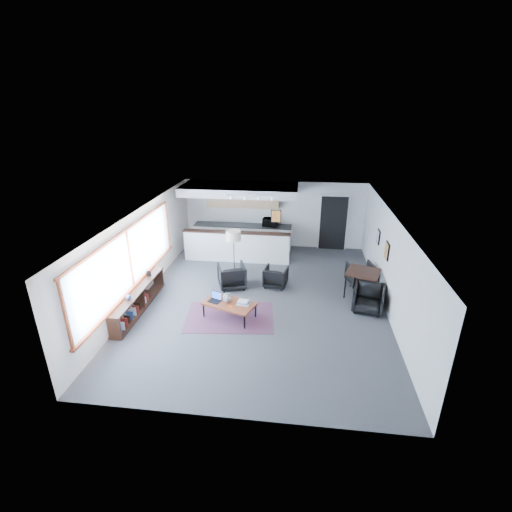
# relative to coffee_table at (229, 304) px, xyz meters

# --- Properties ---
(room) EXTENTS (7.02, 9.02, 2.62)m
(room) POSITION_rel_coffee_table_xyz_m (0.73, 1.09, 0.89)
(room) COLOR #48484A
(room) RESTS_ON ground
(window) EXTENTS (0.10, 5.95, 1.66)m
(window) POSITION_rel_coffee_table_xyz_m (-2.73, 0.19, 1.05)
(window) COLOR #8CBFFF
(window) RESTS_ON room
(console) EXTENTS (0.35, 3.00, 0.80)m
(console) POSITION_rel_coffee_table_xyz_m (-2.57, 0.04, -0.08)
(console) COLOR #311A11
(console) RESTS_ON floor
(kitchenette) EXTENTS (4.20, 1.96, 2.60)m
(kitchenette) POSITION_rel_coffee_table_xyz_m (-0.46, 4.80, 0.97)
(kitchenette) COLOR white
(kitchenette) RESTS_ON floor
(doorway) EXTENTS (1.10, 0.12, 2.15)m
(doorway) POSITION_rel_coffee_table_xyz_m (3.03, 5.51, 0.67)
(doorway) COLOR black
(doorway) RESTS_ON room
(track_light) EXTENTS (1.60, 0.07, 0.15)m
(track_light) POSITION_rel_coffee_table_xyz_m (0.14, 3.29, 2.12)
(track_light) COLOR silver
(track_light) RESTS_ON room
(wall_art_lower) EXTENTS (0.03, 0.38, 0.48)m
(wall_art_lower) POSITION_rel_coffee_table_xyz_m (4.20, 1.49, 1.14)
(wall_art_lower) COLOR black
(wall_art_lower) RESTS_ON room
(wall_art_upper) EXTENTS (0.03, 0.34, 0.44)m
(wall_art_upper) POSITION_rel_coffee_table_xyz_m (4.20, 2.79, 1.09)
(wall_art_upper) COLOR black
(wall_art_upper) RESTS_ON room
(kilim_rug) EXTENTS (2.50, 1.85, 0.01)m
(kilim_rug) POSITION_rel_coffee_table_xyz_m (0.00, 0.00, -0.40)
(kilim_rug) COLOR #552C42
(kilim_rug) RESTS_ON floor
(coffee_table) EXTENTS (1.52, 1.15, 0.44)m
(coffee_table) POSITION_rel_coffee_table_xyz_m (0.00, 0.00, 0.00)
(coffee_table) COLOR brown
(coffee_table) RESTS_ON floor
(laptop) EXTENTS (0.40, 0.36, 0.23)m
(laptop) POSITION_rel_coffee_table_xyz_m (-0.39, 0.08, 0.10)
(laptop) COLOR black
(laptop) RESTS_ON coffee_table
(ceramic_pot) EXTENTS (0.25, 0.25, 0.25)m
(ceramic_pot) POSITION_rel_coffee_table_xyz_m (-0.06, 0.04, 0.16)
(ceramic_pot) COLOR gray
(ceramic_pot) RESTS_ON coffee_table
(book_stack) EXTENTS (0.36, 0.30, 0.10)m
(book_stack) POSITION_rel_coffee_table_xyz_m (0.38, -0.01, 0.08)
(book_stack) COLOR silver
(book_stack) RESTS_ON coffee_table
(coaster) EXTENTS (0.13, 0.13, 0.01)m
(coaster) POSITION_rel_coffee_table_xyz_m (0.05, -0.19, 0.04)
(coaster) COLOR #E5590C
(coaster) RESTS_ON coffee_table
(armchair_left) EXTENTS (1.01, 0.98, 0.83)m
(armchair_left) POSITION_rel_coffee_table_xyz_m (-0.27, 1.77, 0.00)
(armchair_left) COLOR black
(armchair_left) RESTS_ON floor
(armchair_right) EXTENTS (0.78, 0.75, 0.70)m
(armchair_right) POSITION_rel_coffee_table_xyz_m (1.09, 1.99, -0.06)
(armchair_right) COLOR black
(armchair_right) RESTS_ON floor
(floor_lamp) EXTENTS (0.60, 0.60, 1.65)m
(floor_lamp) POSITION_rel_coffee_table_xyz_m (-0.30, 2.37, 1.03)
(floor_lamp) COLOR black
(floor_lamp) RESTS_ON floor
(dining_table) EXTENTS (1.17, 1.17, 0.77)m
(dining_table) POSITION_rel_coffee_table_xyz_m (3.68, 1.72, 0.30)
(dining_table) COLOR #311A11
(dining_table) RESTS_ON floor
(dining_chair_near) EXTENTS (0.81, 0.77, 0.70)m
(dining_chair_near) POSITION_rel_coffee_table_xyz_m (3.73, 0.83, -0.06)
(dining_chair_near) COLOR black
(dining_chair_near) RESTS_ON floor
(dining_chair_far) EXTENTS (0.79, 0.76, 0.68)m
(dining_chair_far) POSITION_rel_coffee_table_xyz_m (3.73, 2.40, -0.07)
(dining_chair_far) COLOR black
(dining_chair_far) RESTS_ON floor
(microwave) EXTENTS (0.58, 0.36, 0.37)m
(microwave) POSITION_rel_coffee_table_xyz_m (0.61, 5.24, 0.71)
(microwave) COLOR black
(microwave) RESTS_ON kitchenette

